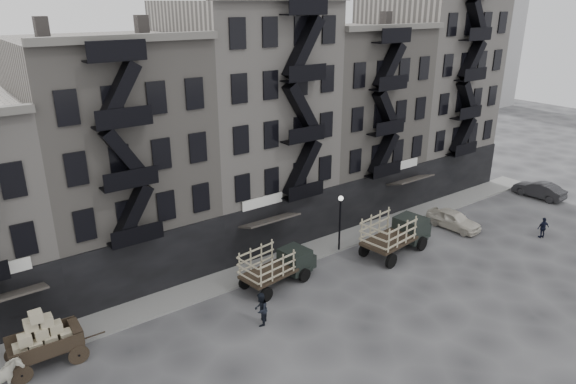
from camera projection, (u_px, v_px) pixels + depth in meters
ground at (331, 278)px, 33.46m from camera, size 140.00×140.00×0.00m
sidewalk at (296, 256)px, 36.26m from camera, size 55.00×2.50×0.15m
building_midwest at (115, 159)px, 32.70m from camera, size 10.00×11.35×16.20m
building_center at (247, 123)px, 37.89m from camera, size 10.00×11.35×18.20m
building_mideast at (347, 119)px, 43.79m from camera, size 10.00×11.35×16.20m
building_east at (425, 90)px, 48.80m from camera, size 10.00×11.35×19.20m
lamp_post at (340, 216)px, 36.11m from camera, size 0.36×0.36×4.28m
wagon at (41, 335)px, 24.97m from camera, size 3.66×2.04×3.05m
stake_truck_west at (277, 263)px, 32.28m from camera, size 5.48×2.76×2.65m
stake_truck_east at (397, 230)px, 36.34m from camera, size 6.27×3.14×3.03m
car_east at (454, 219)px, 40.60m from camera, size 2.12×4.48×1.48m
car_far at (539, 190)px, 46.95m from camera, size 1.76×4.56×1.48m
pedestrian_mid at (261, 309)px, 28.36m from camera, size 1.20×1.20×1.97m
policeman at (543, 228)px, 38.93m from camera, size 1.04×0.72×1.64m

